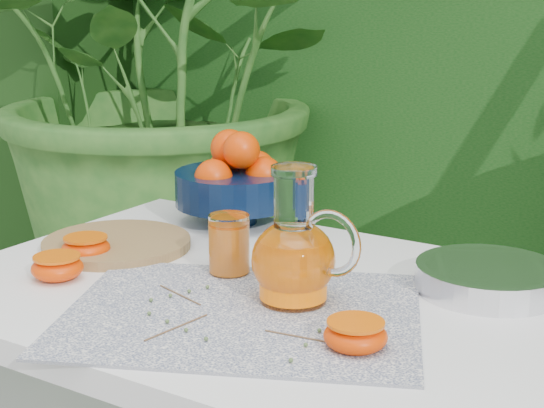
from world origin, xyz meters
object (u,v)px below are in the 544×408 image
Objects in this scene: white_table at (265,337)px; juice_pitcher at (295,256)px; cutting_board at (117,244)px; saute_pan at (491,277)px; fruit_bowl at (236,180)px.

juice_pitcher is (0.07, -0.03, 0.16)m from white_table.
saute_pan reaches higher than cutting_board.
fruit_bowl is 0.45m from juice_pitcher.
white_table is 0.36m from saute_pan.
saute_pan is (0.30, 0.17, 0.10)m from white_table.
saute_pan is at bearing 29.83° from white_table.
white_table is 3.81× the size of cutting_board.
cutting_board is 0.42m from juice_pitcher.
fruit_bowl is (-0.25, 0.29, 0.17)m from white_table.
cutting_board is 0.66× the size of saute_pan.
juice_pitcher reaches higher than fruit_bowl.
cutting_board is at bearing -167.30° from saute_pan.
cutting_board is 1.29× the size of juice_pitcher.
fruit_bowl is at bearing 71.82° from cutting_board.
cutting_board is (-0.33, 0.03, 0.09)m from white_table.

